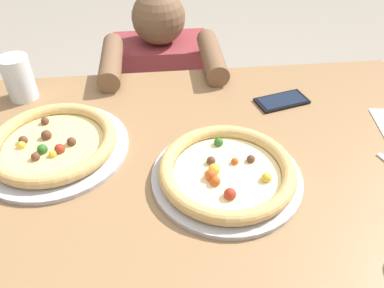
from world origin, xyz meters
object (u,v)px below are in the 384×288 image
Objects in this scene: pizza_far at (53,144)px; water_cup_clear at (19,78)px; pizza_near at (227,172)px; diner_seated at (164,110)px; cell_phone at (282,101)px.

pizza_far is 0.29m from water_cup_clear.
water_cup_clear reaches higher than pizza_near.
diner_seated reaches higher than pizza_far.
pizza_near is at bearing -36.70° from water_cup_clear.
cell_phone is at bearing -8.06° from water_cup_clear.
water_cup_clear is 0.76m from cell_phone.
water_cup_clear reaches higher than pizza_far.
pizza_near is 0.36m from cell_phone.
pizza_far is 0.39× the size of diner_seated.
diner_seated is at bearing 64.87° from pizza_far.
diner_seated is at bearing 99.10° from pizza_near.
cell_phone is 0.18× the size of diner_seated.
water_cup_clear is (-0.54, 0.40, 0.05)m from pizza_near.
pizza_far is at bearing -115.13° from diner_seated.
water_cup_clear is at bearing -139.61° from diner_seated.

